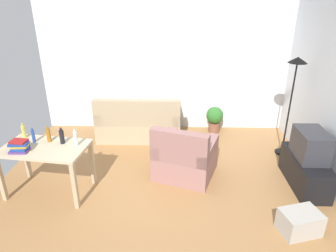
% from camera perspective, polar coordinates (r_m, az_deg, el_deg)
% --- Properties ---
extents(ground_plane, '(5.20, 4.40, 0.02)m').
position_cam_1_polar(ground_plane, '(4.96, -1.32, -10.41)').
color(ground_plane, '#9E7042').
extents(wall_rear, '(5.20, 0.10, 2.70)m').
position_cam_1_polar(wall_rear, '(6.46, -0.53, 11.06)').
color(wall_rear, silver).
rests_on(wall_rear, ground_plane).
extents(couch, '(1.68, 0.84, 0.92)m').
position_cam_1_polar(couch, '(6.24, -5.47, 0.40)').
color(couch, tan).
rests_on(couch, ground_plane).
extents(tv_stand, '(0.44, 1.10, 0.48)m').
position_cam_1_polar(tv_stand, '(5.21, 24.45, -7.75)').
color(tv_stand, black).
rests_on(tv_stand, ground_plane).
extents(tv, '(0.41, 0.60, 0.44)m').
position_cam_1_polar(tv, '(5.00, 25.37, -3.23)').
color(tv, '#2D2D33').
rests_on(tv, tv_stand).
extents(torchiere_lamp, '(0.32, 0.32, 1.81)m').
position_cam_1_polar(torchiere_lamp, '(5.65, 22.74, 7.98)').
color(torchiere_lamp, black).
rests_on(torchiere_lamp, ground_plane).
extents(desk, '(1.28, 0.86, 0.76)m').
position_cam_1_polar(desk, '(4.74, -22.15, -4.81)').
color(desk, '#C6B28E').
rests_on(desk, ground_plane).
extents(potted_plant, '(0.36, 0.36, 0.57)m').
position_cam_1_polar(potted_plant, '(6.53, 8.78, 1.53)').
color(potted_plant, brown).
rests_on(potted_plant, ground_plane).
extents(armchair, '(1.13, 1.09, 0.92)m').
position_cam_1_polar(armchair, '(4.93, 3.12, -6.13)').
color(armchair, '#996B66').
rests_on(armchair, ground_plane).
extents(storage_box, '(0.55, 0.46, 0.30)m').
position_cam_1_polar(storage_box, '(4.30, 23.62, -16.31)').
color(storage_box, '#A8A399').
rests_on(storage_box, ground_plane).
extents(bottle_squat, '(0.06, 0.06, 0.24)m').
position_cam_1_polar(bottle_squat, '(5.06, -25.60, -0.94)').
color(bottle_squat, '#BCB24C').
rests_on(bottle_squat, desk).
extents(bottle_blue, '(0.05, 0.05, 0.23)m').
position_cam_1_polar(bottle_blue, '(4.85, -24.08, -1.74)').
color(bottle_blue, '#2347A3').
rests_on(bottle_blue, desk).
extents(bottle_amber, '(0.06, 0.06, 0.24)m').
position_cam_1_polar(bottle_amber, '(4.77, -21.62, -1.59)').
color(bottle_amber, '#9E6019').
rests_on(bottle_amber, desk).
extents(bottle_dark, '(0.07, 0.07, 0.25)m').
position_cam_1_polar(bottle_dark, '(4.65, -19.40, -1.90)').
color(bottle_dark, black).
rests_on(bottle_dark, desk).
extents(bottle_clear, '(0.05, 0.05, 0.26)m').
position_cam_1_polar(bottle_clear, '(4.51, -17.07, -2.29)').
color(bottle_clear, silver).
rests_on(bottle_clear, desk).
extents(book_stack, '(0.26, 0.20, 0.17)m').
position_cam_1_polar(book_stack, '(4.66, -26.22, -3.46)').
color(book_stack, '#593372').
rests_on(book_stack, desk).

